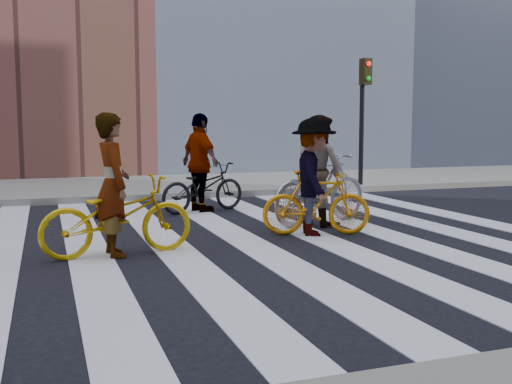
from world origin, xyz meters
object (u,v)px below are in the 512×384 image
rider_mid (319,170)px  rider_rear (200,163)px  bike_yellow_right (316,203)px  rider_left (113,185)px  traffic_signal (364,101)px  bike_silver_mid (321,188)px  bike_yellow_left (117,216)px  bike_dark_rear (203,187)px  rider_right (314,177)px

rider_mid → rider_rear: (-1.51, 2.08, 0.03)m
bike_yellow_right → rider_left: size_ratio=0.90×
traffic_signal → bike_yellow_right: size_ratio=2.02×
bike_silver_mid → bike_yellow_left: bearing=91.9°
bike_dark_rear → rider_mid: 2.58m
bike_silver_mid → rider_mid: bearing=71.0°
traffic_signal → rider_right: size_ratio=1.86×
bike_yellow_left → rider_right: 3.03m
bike_yellow_right → rider_mid: rider_mid is taller
traffic_signal → rider_right: bearing=-125.9°
rider_mid → traffic_signal: bearing=-56.1°
bike_yellow_right → traffic_signal: bearing=-19.1°
bike_yellow_right → rider_mid: (0.45, 0.89, 0.43)m
rider_rear → bike_silver_mid: bearing=-161.7°
rider_left → rider_mid: size_ratio=0.99×
bike_dark_rear → rider_rear: (-0.05, 0.00, 0.47)m
rider_mid → rider_right: 1.02m
bike_yellow_left → rider_rear: bearing=-37.3°
rider_right → rider_mid: bearing=-13.0°
traffic_signal → rider_mid: size_ratio=1.80×
rider_mid → rider_right: size_ratio=1.03×
bike_yellow_left → bike_dark_rear: bearing=-37.9°
rider_right → traffic_signal: bearing=-19.4°
bike_silver_mid → bike_yellow_right: 1.03m
bike_yellow_right → bike_dark_rear: size_ratio=0.91×
bike_yellow_left → bike_silver_mid: (3.53, 1.35, 0.11)m
rider_right → rider_rear: size_ratio=0.94×
bike_yellow_left → rider_left: size_ratio=1.07×
rider_rear → rider_left: bearing=131.0°
bike_yellow_left → bike_yellow_right: bike_yellow_left is taller
traffic_signal → bike_yellow_right: 6.73m
bike_silver_mid → rider_right: 1.08m
traffic_signal → rider_left: traffic_signal is taller
bike_yellow_right → rider_mid: bearing=-10.5°
bike_yellow_right → rider_right: bearing=106.5°
bike_yellow_left → rider_rear: (1.96, 3.43, 0.44)m
bike_yellow_left → rider_right: (2.97, 0.46, 0.38)m
bike_yellow_left → bike_silver_mid: size_ratio=0.95×
bike_dark_rear → rider_mid: (1.46, -2.08, 0.44)m
bike_yellow_left → bike_silver_mid: 3.78m
bike_dark_rear → rider_mid: bearing=-163.5°
traffic_signal → rider_left: (-6.85, -5.74, -1.36)m
traffic_signal → rider_rear: (-4.84, -2.31, -1.33)m
bike_yellow_left → rider_rear: 3.98m
traffic_signal → rider_rear: size_ratio=1.75×
bike_silver_mid → rider_right: bearing=129.2°
rider_rear → bike_yellow_left: bearing=131.6°
bike_yellow_right → bike_dark_rear: bike_yellow_right is taller
traffic_signal → bike_silver_mid: size_ratio=1.61×
traffic_signal → bike_yellow_left: (-6.80, -5.74, -1.77)m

